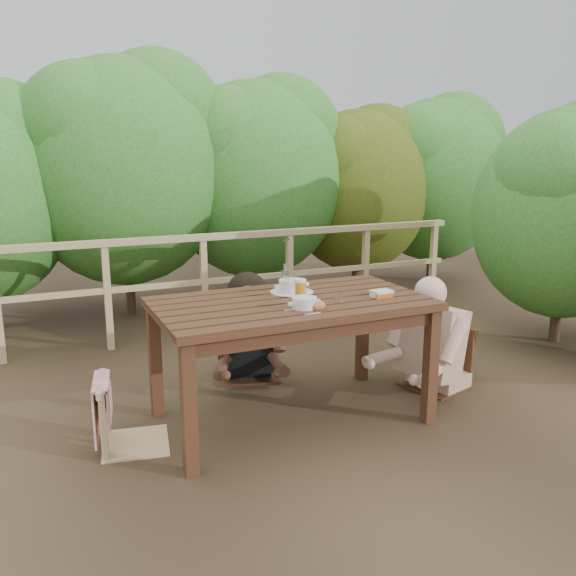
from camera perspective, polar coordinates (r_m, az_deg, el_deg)
name	(u,v)px	position (r m, az deg, el deg)	size (l,w,h in m)	color
ground	(291,418)	(4.18, 0.29, -12.24)	(60.00, 60.00, 0.00)	#493622
table	(291,361)	(4.03, 0.30, -6.99)	(1.76, 0.99, 0.82)	#3C2213
chair_left	(132,381)	(3.79, -14.62, -8.58)	(0.41, 0.41, 0.83)	tan
chair_far	(247,316)	(4.78, -3.92, -2.68)	(0.49, 0.49, 0.99)	#3C2213
chair_right	(438,332)	(4.70, 14.05, -4.09)	(0.43, 0.43, 0.87)	#3C2213
woman	(246,294)	(4.75, -4.04, -0.60)	(0.54, 0.66, 1.34)	black
diner_right	(443,294)	(4.64, 14.54, -0.59)	(0.59, 0.72, 1.45)	tan
railing	(204,286)	(5.80, -7.97, 0.16)	(5.60, 0.10, 1.01)	tan
hedge_row	(204,139)	(6.93, -8.00, 13.86)	(6.60, 1.60, 3.80)	#316A25
soup_near	(304,304)	(3.69, 1.57, -1.53)	(0.26, 0.26, 0.09)	white
soup_far	(292,287)	(4.12, 0.36, 0.11)	(0.30, 0.30, 0.10)	silver
bread_roll	(317,306)	(3.68, 2.74, -1.72)	(0.12, 0.09, 0.07)	#9C6A2F
beer_glass	(300,290)	(3.93, 1.19, -0.20)	(0.07, 0.07, 0.14)	orange
bottle	(285,280)	(4.05, -0.27, 0.76)	(0.05, 0.05, 0.22)	silver
tumbler	(338,300)	(3.83, 4.82, -1.13)	(0.06, 0.06, 0.07)	silver
butter_tub	(382,295)	(4.03, 8.89, -0.62)	(0.14, 0.10, 0.06)	white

